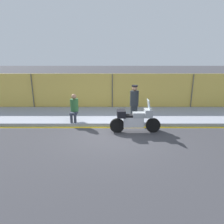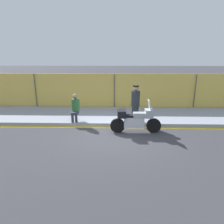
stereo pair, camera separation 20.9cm
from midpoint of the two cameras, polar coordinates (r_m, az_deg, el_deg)
The scene contains 7 objects.
ground_plane at distance 8.53m, azimuth -0.32°, elevation -6.64°, with size 120.00×120.00×0.00m, color #38383D.
sidewalk at distance 10.98m, azimuth -0.19°, elevation -1.00°, with size 36.33×3.18×0.16m.
curb_paint_stripe at distance 9.41m, azimuth -0.26°, elevation -4.41°, with size 36.33×0.18×0.01m.
storefront_fence at distance 12.38m, azimuth -0.13°, elevation 5.81°, with size 34.51×0.17×2.21m.
motorcycle at distance 8.70m, azimuth 6.09°, elevation -2.13°, with size 2.21×0.52×1.46m.
officer_standing at distance 9.77m, azimuth 6.00°, elevation 2.64°, with size 0.42×0.42×1.74m.
person_seated_on_curb at distance 9.88m, azimuth -11.12°, elevation 1.63°, with size 0.39×0.68×1.31m.
Camera 1 is at (-0.02, -7.88, 3.26)m, focal length 32.00 mm.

